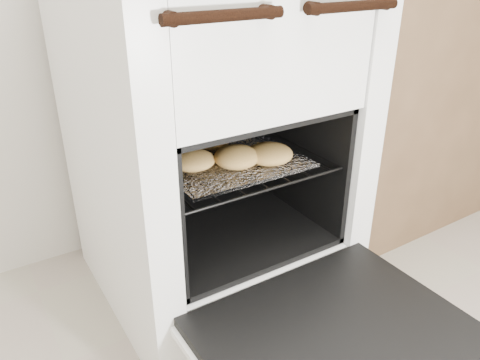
# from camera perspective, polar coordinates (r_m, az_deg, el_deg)

# --- Properties ---
(stove) EXTENTS (0.67, 0.74, 1.02)m
(stove) POSITION_cam_1_polar(r_m,az_deg,el_deg) (1.35, -3.67, 4.67)
(stove) COLOR white
(stove) RESTS_ON ground
(oven_door) EXTENTS (0.60, 0.47, 0.04)m
(oven_door) POSITION_cam_1_polar(r_m,az_deg,el_deg) (1.11, 11.58, -18.18)
(oven_door) COLOR black
(oven_door) RESTS_ON stove
(oven_rack) EXTENTS (0.48, 0.47, 0.01)m
(oven_rack) POSITION_cam_1_polar(r_m,az_deg,el_deg) (1.30, -2.08, 2.62)
(oven_rack) COLOR black
(oven_rack) RESTS_ON stove
(foil_sheet) EXTENTS (0.38, 0.33, 0.01)m
(foil_sheet) POSITION_cam_1_polar(r_m,az_deg,el_deg) (1.28, -1.58, 2.56)
(foil_sheet) COLOR white
(foil_sheet) RESTS_ON oven_rack
(baked_rolls) EXTENTS (0.34, 0.34, 0.05)m
(baked_rolls) POSITION_cam_1_polar(r_m,az_deg,el_deg) (1.27, -2.26, 3.83)
(baked_rolls) COLOR tan
(baked_rolls) RESTS_ON foil_sheet
(counter) EXTENTS (0.90, 0.61, 0.90)m
(counter) POSITION_cam_1_polar(r_m,az_deg,el_deg) (1.94, 16.65, 8.74)
(counter) COLOR brown
(counter) RESTS_ON ground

